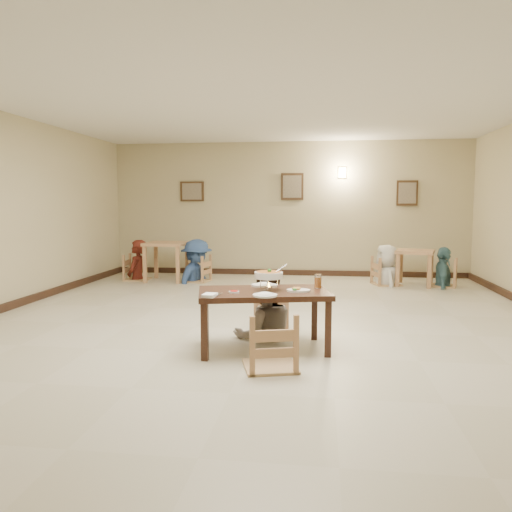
# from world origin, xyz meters

# --- Properties ---
(floor) EXTENTS (10.00, 10.00, 0.00)m
(floor) POSITION_xyz_m (0.00, 0.00, 0.00)
(floor) COLOR beige
(floor) RESTS_ON ground
(ceiling) EXTENTS (10.00, 10.00, 0.00)m
(ceiling) POSITION_xyz_m (0.00, 0.00, 3.00)
(ceiling) COLOR silver
(ceiling) RESTS_ON wall_back
(wall_back) EXTENTS (10.00, 0.00, 10.00)m
(wall_back) POSITION_xyz_m (0.00, 5.00, 1.50)
(wall_back) COLOR #C1B48B
(wall_back) RESTS_ON floor
(wall_front) EXTENTS (10.00, 0.00, 10.00)m
(wall_front) POSITION_xyz_m (0.00, -5.00, 1.50)
(wall_front) COLOR #C1B48B
(wall_front) RESTS_ON floor
(baseboard_back) EXTENTS (8.00, 0.06, 0.12)m
(baseboard_back) POSITION_xyz_m (0.00, 4.97, 0.06)
(baseboard_back) COLOR #301D14
(baseboard_back) RESTS_ON floor
(picture_a) EXTENTS (0.55, 0.04, 0.45)m
(picture_a) POSITION_xyz_m (-2.20, 4.96, 1.90)
(picture_a) COLOR #3B2617
(picture_a) RESTS_ON wall_back
(picture_b) EXTENTS (0.50, 0.04, 0.60)m
(picture_b) POSITION_xyz_m (0.10, 4.96, 2.00)
(picture_b) COLOR #3B2617
(picture_b) RESTS_ON wall_back
(picture_c) EXTENTS (0.45, 0.04, 0.55)m
(picture_c) POSITION_xyz_m (2.60, 4.96, 1.85)
(picture_c) COLOR #3B2617
(picture_c) RESTS_ON wall_back
(wall_sconce) EXTENTS (0.16, 0.05, 0.22)m
(wall_sconce) POSITION_xyz_m (1.20, 4.96, 2.30)
(wall_sconce) COLOR #FFD88C
(wall_sconce) RESTS_ON wall_back
(main_table) EXTENTS (1.56, 1.10, 0.67)m
(main_table) POSITION_xyz_m (0.14, -0.89, 0.59)
(main_table) COLOR #3B2015
(main_table) RESTS_ON floor
(chair_far) EXTENTS (0.49, 0.49, 1.04)m
(chair_far) POSITION_xyz_m (0.12, -0.27, 0.52)
(chair_far) COLOR tan
(chair_far) RESTS_ON floor
(chair_near) EXTENTS (0.51, 0.51, 1.08)m
(chair_near) POSITION_xyz_m (0.27, -1.51, 0.54)
(chair_near) COLOR tan
(chair_near) RESTS_ON floor
(main_diner) EXTENTS (0.92, 0.82, 1.59)m
(main_diner) POSITION_xyz_m (0.09, -0.36, 0.79)
(main_diner) COLOR gray
(main_diner) RESTS_ON floor
(curry_warmer) EXTENTS (0.35, 0.31, 0.28)m
(curry_warmer) POSITION_xyz_m (0.19, -0.85, 0.83)
(curry_warmer) COLOR silver
(curry_warmer) RESTS_ON main_table
(rice_plate_far) EXTENTS (0.31, 0.31, 0.07)m
(rice_plate_far) POSITION_xyz_m (0.11, -0.61, 0.68)
(rice_plate_far) COLOR white
(rice_plate_far) RESTS_ON main_table
(rice_plate_near) EXTENTS (0.26, 0.26, 0.06)m
(rice_plate_near) POSITION_xyz_m (0.19, -1.22, 0.68)
(rice_plate_near) COLOR white
(rice_plate_near) RESTS_ON main_table
(fried_plate) EXTENTS (0.26, 0.26, 0.06)m
(fried_plate) POSITION_xyz_m (0.52, -0.90, 0.68)
(fried_plate) COLOR white
(fried_plate) RESTS_ON main_table
(chili_dish) EXTENTS (0.11, 0.11, 0.02)m
(chili_dish) POSITION_xyz_m (-0.16, -1.07, 0.68)
(chili_dish) COLOR white
(chili_dish) RESTS_ON main_table
(napkin_cutlery) EXTENTS (0.18, 0.26, 0.03)m
(napkin_cutlery) POSITION_xyz_m (-0.37, -1.33, 0.68)
(napkin_cutlery) COLOR white
(napkin_cutlery) RESTS_ON main_table
(drink_glass) EXTENTS (0.08, 0.08, 0.16)m
(drink_glass) POSITION_xyz_m (0.73, -0.64, 0.74)
(drink_glass) COLOR white
(drink_glass) RESTS_ON main_table
(bg_table_left) EXTENTS (0.82, 0.82, 0.82)m
(bg_table_left) POSITION_xyz_m (-2.46, 3.78, 0.68)
(bg_table_left) COLOR tan
(bg_table_left) RESTS_ON floor
(bg_table_right) EXTENTS (0.87, 0.87, 0.71)m
(bg_table_right) POSITION_xyz_m (2.60, 3.84, 0.57)
(bg_table_right) COLOR tan
(bg_table_right) RESTS_ON floor
(bg_chair_ll) EXTENTS (0.49, 0.49, 1.04)m
(bg_chair_ll) POSITION_xyz_m (-3.11, 3.80, 0.52)
(bg_chair_ll) COLOR tan
(bg_chair_ll) RESTS_ON floor
(bg_chair_lr) EXTENTS (0.49, 0.49, 1.04)m
(bg_chair_lr) POSITION_xyz_m (-1.81, 3.77, 0.52)
(bg_chair_lr) COLOR tan
(bg_chair_lr) RESTS_ON floor
(bg_chair_rl) EXTENTS (0.50, 0.50, 1.06)m
(bg_chair_rl) POSITION_xyz_m (2.07, 3.86, 0.53)
(bg_chair_rl) COLOR tan
(bg_chair_rl) RESTS_ON floor
(bg_chair_rr) EXTENTS (0.49, 0.49, 1.04)m
(bg_chair_rr) POSITION_xyz_m (3.14, 3.80, 0.52)
(bg_chair_rr) COLOR tan
(bg_chair_rr) RESTS_ON floor
(bg_diner_a) EXTENTS (0.44, 0.64, 1.72)m
(bg_diner_a) POSITION_xyz_m (-3.11, 3.80, 0.86)
(bg_diner_a) COLOR #521A12
(bg_diner_a) RESTS_ON floor
(bg_diner_b) EXTENTS (0.96, 1.29, 1.77)m
(bg_diner_b) POSITION_xyz_m (-1.81, 3.77, 0.89)
(bg_diner_b) COLOR #315189
(bg_diner_b) RESTS_ON floor
(bg_diner_c) EXTENTS (0.66, 0.88, 1.61)m
(bg_diner_c) POSITION_xyz_m (2.07, 3.86, 0.81)
(bg_diner_c) COLOR silver
(bg_diner_c) RESTS_ON floor
(bg_diner_d) EXTENTS (0.55, 0.97, 1.56)m
(bg_diner_d) POSITION_xyz_m (3.14, 3.80, 0.78)
(bg_diner_d) COLOR teal
(bg_diner_d) RESTS_ON floor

